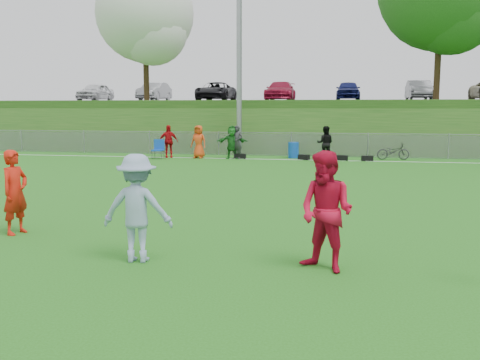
% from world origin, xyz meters
% --- Properties ---
extents(ground, '(120.00, 120.00, 0.00)m').
position_xyz_m(ground, '(0.00, 0.00, 0.00)').
color(ground, '#216114').
rests_on(ground, ground).
extents(sideline_far, '(60.00, 0.10, 0.01)m').
position_xyz_m(sideline_far, '(0.00, 18.00, 0.01)').
color(sideline_far, white).
rests_on(sideline_far, ground).
extents(fence, '(58.00, 0.06, 1.30)m').
position_xyz_m(fence, '(0.00, 20.00, 0.65)').
color(fence, gray).
rests_on(fence, ground).
extents(light_pole, '(1.20, 0.40, 12.15)m').
position_xyz_m(light_pole, '(-3.00, 20.80, 6.71)').
color(light_pole, gray).
rests_on(light_pole, ground).
extents(berm, '(120.00, 18.00, 3.00)m').
position_xyz_m(berm, '(0.00, 31.00, 1.50)').
color(berm, '#194A14').
rests_on(berm, ground).
extents(parking_lot, '(120.00, 12.00, 0.10)m').
position_xyz_m(parking_lot, '(0.00, 33.00, 3.05)').
color(parking_lot, black).
rests_on(parking_lot, berm).
extents(tree_white_flowering, '(6.30, 6.30, 8.78)m').
position_xyz_m(tree_white_flowering, '(-9.84, 24.92, 8.32)').
color(tree_white_flowering, black).
rests_on(tree_white_flowering, berm).
extents(car_row, '(32.04, 5.18, 1.44)m').
position_xyz_m(car_row, '(-1.17, 32.00, 3.82)').
color(car_row, silver).
rests_on(car_row, parking_lot).
extents(spectator_row, '(9.05, 0.78, 1.69)m').
position_xyz_m(spectator_row, '(-2.68, 18.00, 0.85)').
color(spectator_row, red).
rests_on(spectator_row, ground).
extents(gear_bags, '(6.90, 0.48, 0.26)m').
position_xyz_m(gear_bags, '(1.25, 18.10, 0.13)').
color(gear_bags, black).
rests_on(gear_bags, ground).
extents(player_red_left, '(0.53, 0.71, 1.75)m').
position_xyz_m(player_red_left, '(-3.90, 1.15, 0.88)').
color(player_red_left, red).
rests_on(player_red_left, ground).
extents(player_red_center, '(1.18, 1.11, 1.93)m').
position_xyz_m(player_red_center, '(2.48, -0.20, 0.97)').
color(player_red_center, red).
rests_on(player_red_center, ground).
extents(player_blue, '(1.25, 0.80, 1.84)m').
position_xyz_m(player_blue, '(-0.68, -0.25, 0.92)').
color(player_blue, '#8B9FC1').
rests_on(player_blue, ground).
extents(recycling_bin, '(0.55, 0.55, 0.82)m').
position_xyz_m(recycling_bin, '(0.22, 18.97, 0.41)').
color(recycling_bin, '#1047B0').
rests_on(recycling_bin, ground).
extents(camp_chair, '(0.58, 0.59, 0.99)m').
position_xyz_m(camp_chair, '(-6.52, 17.22, 0.29)').
color(camp_chair, '#1046B0').
rests_on(camp_chair, ground).
extents(bicycle, '(1.65, 0.74, 0.84)m').
position_xyz_m(bicycle, '(5.21, 19.00, 0.42)').
color(bicycle, '#28282B').
rests_on(bicycle, ground).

